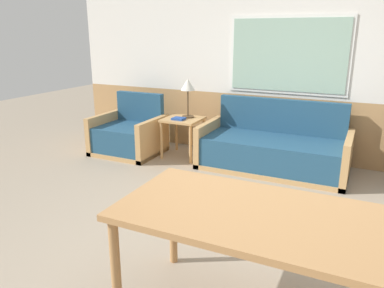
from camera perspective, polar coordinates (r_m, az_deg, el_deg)
The scene contains 8 objects.
ground_plane at distance 3.22m, azimuth 7.10°, elevation -16.21°, with size 16.00×16.00×0.00m, color gray.
wall_back at distance 5.29m, azimuth 16.91°, elevation 11.78°, with size 7.20×0.09×2.70m.
couch at distance 5.01m, azimuth 12.24°, elevation -0.93°, with size 1.89×0.86×0.88m.
armchair at distance 5.65m, azimuth -9.57°, elevation 1.23°, with size 0.94×0.80×0.86m.
side_table at distance 5.35m, azimuth -1.39°, elevation 2.88°, with size 0.52×0.52×0.57m.
table_lamp at distance 5.31m, azimuth -0.64°, elevation 8.60°, with size 0.20×0.20×0.55m.
book_stack at distance 5.25m, azimuth -2.05°, elevation 3.88°, with size 0.17×0.15×0.03m.
dining_table at distance 2.19m, azimuth 15.46°, elevation -12.71°, with size 2.05×0.84×0.76m.
Camera 1 is at (0.81, -2.58, 1.74)m, focal length 35.00 mm.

